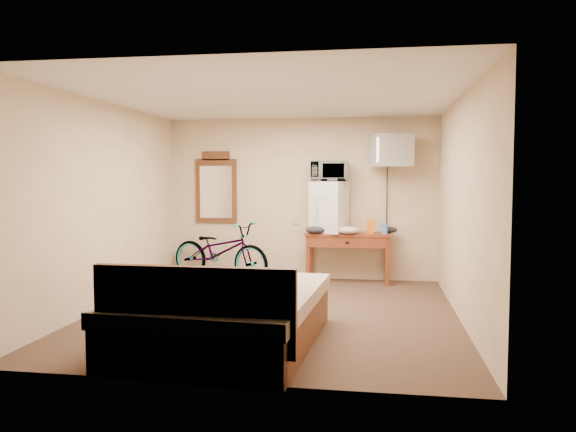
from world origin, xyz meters
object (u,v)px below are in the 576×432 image
Objects in this scene: microwave at (329,171)px; crt_television at (391,151)px; bed at (225,316)px; bicycle at (220,251)px; blue_cup at (385,229)px; desk at (348,242)px; wall_mirror at (216,188)px; mini_fridge at (329,207)px.

crt_television is (0.91, -0.02, 0.30)m from microwave.
microwave is at bearing 78.45° from bed.
blue_cup is at bearing -69.37° from bicycle.
wall_mirror reaches higher than desk.
microwave reaches higher than blue_cup.
wall_mirror is at bearing 174.74° from crt_television.
crt_television is at bearing 1.68° from desk.
crt_television is at bearing -6.28° from microwave.
mini_fridge is (-0.29, 0.03, 0.51)m from desk.
wall_mirror reaches higher than blue_cup.
microwave is (-0.29, 0.03, 1.05)m from desk.
wall_mirror is 0.66× the size of bicycle.
desk is 8.17× the size of blue_cup.
desk is 1.49m from crt_television.
mini_fridge is 0.34× the size of bed.
crt_television reaches higher than desk.
crt_television reaches higher than mini_fridge.
bicycle is at bearing -177.36° from desk.
desk is 1.96m from bicycle.
bicycle is (-1.67, -0.12, -1.22)m from microwave.
mini_fridge is 0.89m from blue_cup.
desk is 0.55× the size of bed.
mini_fridge is 1.14× the size of crt_television.
crt_television is (0.91, -0.02, 0.84)m from mini_fridge.
blue_cup is (0.83, -0.07, -0.85)m from microwave.
mini_fridge is at bearing 175.34° from blue_cup.
crt_television is (0.62, 0.02, 1.35)m from desk.
mini_fridge is 3.58m from bed.
blue_cup is 0.07× the size of bed.
desk is 1.64× the size of mini_fridge.
blue_cup is (0.83, -0.07, -0.31)m from mini_fridge.
bicycle is at bearing -177.59° from crt_television.
mini_fridge is at bearing -66.40° from bicycle.
microwave reaches higher than mini_fridge.
mini_fridge is 1.24m from crt_television.
wall_mirror is (-2.74, 0.25, -0.56)m from crt_television.
wall_mirror reaches higher than microwave.
microwave is 0.24× the size of bed.
blue_cup reaches higher than desk.
bicycle is (-1.95, -0.09, -0.17)m from desk.
microwave is 0.96m from crt_television.
bed is (-0.70, -3.40, -0.85)m from mini_fridge.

